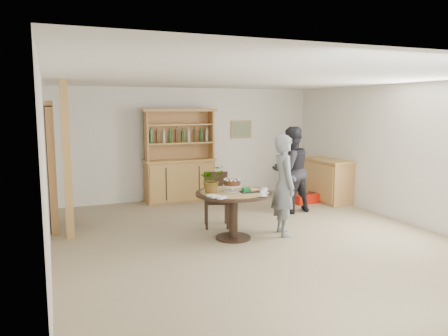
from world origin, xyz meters
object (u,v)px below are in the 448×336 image
(hutch, at_px, (179,170))
(red_suitcase, at_px, (304,198))
(dining_chair, at_px, (216,196))
(sideboard, at_px, (328,180))
(dining_table, at_px, (233,201))
(adult_person, at_px, (291,170))
(teen_boy, at_px, (284,185))

(hutch, relative_size, red_suitcase, 3.14)
(dining_chair, bearing_deg, sideboard, 34.54)
(dining_chair, bearing_deg, hutch, 107.66)
(hutch, relative_size, dining_table, 1.70)
(hutch, bearing_deg, dining_chair, -89.24)
(sideboard, relative_size, dining_table, 1.05)
(dining_table, height_order, red_suitcase, dining_table)
(dining_table, height_order, adult_person, adult_person)
(dining_table, xyz_separation_m, red_suitcase, (2.48, 1.83, -0.50))
(hutch, bearing_deg, red_suitcase, -25.63)
(sideboard, distance_m, dining_table, 3.52)
(dining_chair, distance_m, red_suitcase, 2.69)
(hutch, bearing_deg, dining_table, -89.88)
(hutch, distance_m, dining_table, 3.03)
(adult_person, bearing_deg, teen_boy, 49.35)
(sideboard, bearing_deg, dining_table, -149.55)
(teen_boy, bearing_deg, red_suitcase, -28.36)
(hutch, distance_m, sideboard, 3.29)
(adult_person, height_order, red_suitcase, adult_person)
(sideboard, height_order, dining_table, sideboard)
(sideboard, xyz_separation_m, teen_boy, (-2.18, -1.88, 0.35))
(dining_chair, bearing_deg, adult_person, 29.31)
(dining_table, bearing_deg, hutch, 90.12)
(hutch, distance_m, red_suitcase, 2.82)
(hutch, xyz_separation_m, teen_boy, (0.86, -3.12, 0.13))
(adult_person, relative_size, red_suitcase, 2.61)
(red_suitcase, bearing_deg, teen_boy, -138.25)
(dining_table, bearing_deg, teen_boy, -6.71)
(sideboard, xyz_separation_m, red_suitcase, (-0.56, 0.05, -0.37))
(dining_table, xyz_separation_m, dining_chair, (0.02, 0.83, -0.07))
(dining_table, distance_m, adult_person, 2.13)
(dining_table, bearing_deg, red_suitcase, 36.49)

